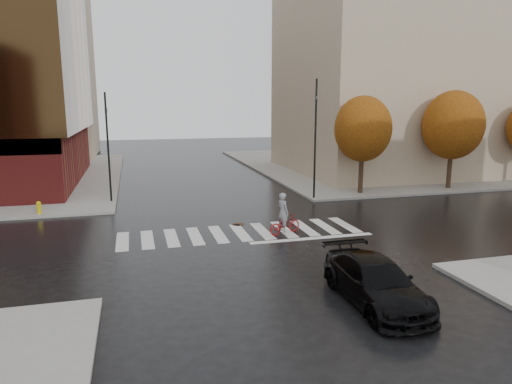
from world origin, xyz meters
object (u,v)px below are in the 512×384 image
at_px(cyclist, 284,220).
at_px(traffic_light_ne, 315,131).
at_px(fire_hydrant, 39,207).
at_px(sedan, 375,282).
at_px(traffic_light_nw, 108,141).

distance_m(cyclist, traffic_light_ne, 8.93).
relative_size(cyclist, fire_hydrant, 2.81).
relative_size(traffic_light_ne, fire_hydrant, 10.47).
height_order(sedan, traffic_light_ne, traffic_light_ne).
height_order(cyclist, traffic_light_ne, traffic_light_ne).
height_order(traffic_light_ne, fire_hydrant, traffic_light_ne).
distance_m(cyclist, fire_hydrant, 13.73).
height_order(sedan, cyclist, cyclist).
xyz_separation_m(sedan, cyclist, (-0.30, 8.04, -0.01)).
height_order(sedan, traffic_light_nw, traffic_light_nw).
relative_size(traffic_light_nw, traffic_light_ne, 0.89).
relative_size(sedan, cyclist, 2.40).
distance_m(sedan, traffic_light_nw, 19.53).
distance_m(sedan, cyclist, 8.04).
bearing_deg(fire_hydrant, traffic_light_ne, 0.47).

